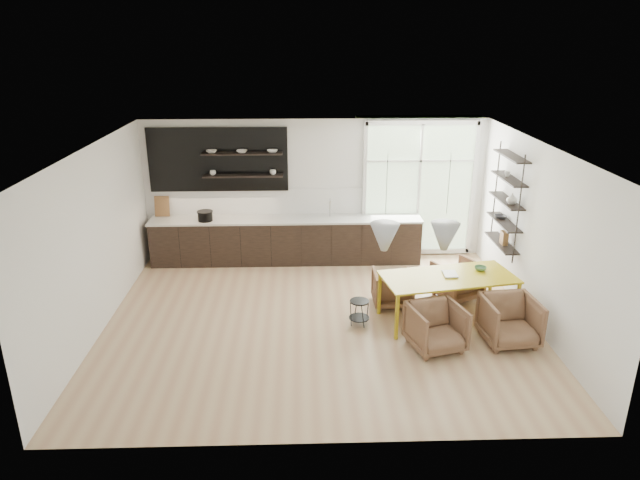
% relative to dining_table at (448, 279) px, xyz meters
% --- Properties ---
extents(room, '(7.02, 6.01, 2.91)m').
position_rel_dining_table_xyz_m(room, '(-1.52, 1.11, 0.73)').
color(room, tan).
rests_on(room, ground).
extents(kitchen_run, '(5.54, 0.69, 2.75)m').
position_rel_dining_table_xyz_m(kitchen_run, '(-2.80, 2.70, -0.13)').
color(kitchen_run, black).
rests_on(kitchen_run, ground).
extents(right_shelving, '(0.26, 1.22, 1.90)m').
position_rel_dining_table_xyz_m(right_shelving, '(1.26, 1.18, 0.92)').
color(right_shelving, black).
rests_on(right_shelving, ground).
extents(dining_table, '(2.29, 1.34, 0.78)m').
position_rel_dining_table_xyz_m(dining_table, '(0.00, 0.00, 0.00)').
color(dining_table, gold).
rests_on(dining_table, ground).
extents(armchair_back_left, '(0.67, 0.69, 0.63)m').
position_rel_dining_table_xyz_m(armchair_back_left, '(-0.81, 0.60, -0.42)').
color(armchair_back_left, brown).
rests_on(armchair_back_left, ground).
extents(armchair_back_right, '(0.98, 0.99, 0.68)m').
position_rel_dining_table_xyz_m(armchair_back_right, '(0.39, 0.84, -0.39)').
color(armchair_back_right, brown).
rests_on(armchair_back_right, ground).
extents(armchair_front_left, '(0.93, 0.95, 0.70)m').
position_rel_dining_table_xyz_m(armchair_front_left, '(-0.38, -0.90, -0.38)').
color(armchair_front_left, brown).
rests_on(armchair_front_left, ground).
extents(armchair_front_right, '(0.85, 0.87, 0.73)m').
position_rel_dining_table_xyz_m(armchair_front_right, '(0.78, -0.77, -0.36)').
color(armchair_front_right, brown).
rests_on(armchair_front_right, ground).
extents(wire_stool, '(0.34, 0.34, 0.42)m').
position_rel_dining_table_xyz_m(wire_stool, '(-1.46, -0.12, -0.46)').
color(wire_stool, black).
rests_on(wire_stool, ground).
extents(table_book, '(0.23, 0.31, 0.03)m').
position_rel_dining_table_xyz_m(table_book, '(-0.08, 0.05, 0.07)').
color(table_book, white).
rests_on(table_book, dining_table).
extents(table_bowl, '(0.27, 0.27, 0.06)m').
position_rel_dining_table_xyz_m(table_bowl, '(0.59, 0.23, 0.08)').
color(table_bowl, '#4D7F52').
rests_on(table_bowl, dining_table).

